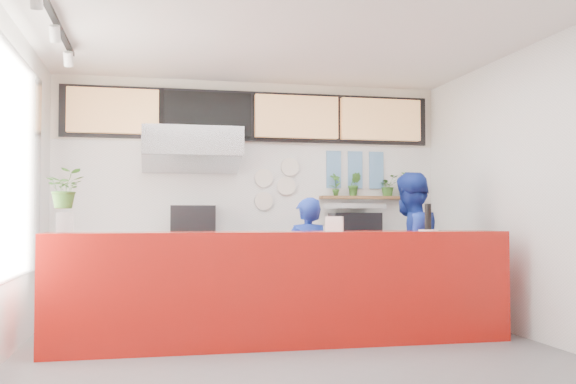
# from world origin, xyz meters

# --- Properties ---
(floor) EXTENTS (5.00, 5.00, 0.00)m
(floor) POSITION_xyz_m (0.00, 0.00, 0.00)
(floor) COLOR slate
(floor) RESTS_ON ground
(ceiling) EXTENTS (5.00, 5.00, 0.00)m
(ceiling) POSITION_xyz_m (0.00, 0.00, 3.00)
(ceiling) COLOR silver
(wall_back) EXTENTS (5.00, 0.00, 5.00)m
(wall_back) POSITION_xyz_m (0.00, 2.50, 1.50)
(wall_back) COLOR white
(wall_back) RESTS_ON ground
(wall_left) EXTENTS (0.00, 5.00, 5.00)m
(wall_left) POSITION_xyz_m (-2.50, 0.00, 1.50)
(wall_left) COLOR white
(wall_left) RESTS_ON ground
(wall_right) EXTENTS (0.00, 5.00, 5.00)m
(wall_right) POSITION_xyz_m (2.50, 0.00, 1.50)
(wall_right) COLOR white
(wall_right) RESTS_ON ground
(service_counter) EXTENTS (4.50, 0.60, 1.10)m
(service_counter) POSITION_xyz_m (0.00, 0.40, 0.55)
(service_counter) COLOR #B3130C
(service_counter) RESTS_ON ground
(cream_band) EXTENTS (5.00, 0.02, 0.80)m
(cream_band) POSITION_xyz_m (0.00, 2.49, 2.60)
(cream_band) COLOR beige
(cream_band) RESTS_ON wall_back
(prep_bench) EXTENTS (1.80, 0.60, 0.90)m
(prep_bench) POSITION_xyz_m (-0.80, 2.20, 0.45)
(prep_bench) COLOR #B2B5BA
(prep_bench) RESTS_ON ground
(panini_oven) EXTENTS (0.58, 0.58, 0.48)m
(panini_oven) POSITION_xyz_m (-0.77, 2.20, 1.14)
(panini_oven) COLOR black
(panini_oven) RESTS_ON prep_bench
(extraction_hood) EXTENTS (1.20, 0.70, 0.35)m
(extraction_hood) POSITION_xyz_m (-0.80, 2.15, 2.15)
(extraction_hood) COLOR #B2B5BA
(extraction_hood) RESTS_ON ceiling
(hood_lip) EXTENTS (1.20, 0.69, 0.31)m
(hood_lip) POSITION_xyz_m (-0.80, 2.15, 1.95)
(hood_lip) COLOR #B2B5BA
(hood_lip) RESTS_ON ceiling
(right_bench) EXTENTS (1.80, 0.60, 0.90)m
(right_bench) POSITION_xyz_m (1.50, 2.20, 0.45)
(right_bench) COLOR #B2B5BA
(right_bench) RESTS_ON ground
(espresso_machine) EXTENTS (0.64, 0.47, 0.40)m
(espresso_machine) POSITION_xyz_m (1.30, 2.20, 1.10)
(espresso_machine) COLOR black
(espresso_machine) RESTS_ON right_bench
(espresso_tray) EXTENTS (0.76, 0.61, 0.06)m
(espresso_tray) POSITION_xyz_m (1.30, 2.20, 1.38)
(espresso_tray) COLOR #AFB2B6
(espresso_tray) RESTS_ON espresso_machine
(herb_shelf) EXTENTS (1.40, 0.18, 0.04)m
(herb_shelf) POSITION_xyz_m (1.60, 2.40, 1.50)
(herb_shelf) COLOR brown
(herb_shelf) RESTS_ON wall_back
(menu_board_far_left) EXTENTS (1.10, 0.10, 0.55)m
(menu_board_far_left) POSITION_xyz_m (-1.75, 2.38, 2.55)
(menu_board_far_left) COLOR tan
(menu_board_far_left) RESTS_ON wall_back
(menu_board_mid_left) EXTENTS (1.10, 0.10, 0.55)m
(menu_board_mid_left) POSITION_xyz_m (-0.59, 2.38, 2.55)
(menu_board_mid_left) COLOR black
(menu_board_mid_left) RESTS_ON wall_back
(menu_board_mid_right) EXTENTS (1.10, 0.10, 0.55)m
(menu_board_mid_right) POSITION_xyz_m (0.57, 2.38, 2.55)
(menu_board_mid_right) COLOR tan
(menu_board_mid_right) RESTS_ON wall_back
(menu_board_far_right) EXTENTS (1.10, 0.10, 0.55)m
(menu_board_far_right) POSITION_xyz_m (1.73, 2.38, 2.55)
(menu_board_far_right) COLOR tan
(menu_board_far_right) RESTS_ON wall_back
(soffit) EXTENTS (4.80, 0.04, 0.65)m
(soffit) POSITION_xyz_m (0.00, 2.46, 2.55)
(soffit) COLOR black
(soffit) RESTS_ON wall_back
(window_pane) EXTENTS (0.04, 2.20, 1.90)m
(window_pane) POSITION_xyz_m (-2.47, 0.30, 1.70)
(window_pane) COLOR silver
(window_pane) RESTS_ON wall_left
(window_frame) EXTENTS (0.03, 2.30, 2.00)m
(window_frame) POSITION_xyz_m (-2.45, 0.30, 1.70)
(window_frame) COLOR #B2B5BA
(window_frame) RESTS_ON wall_left
(track_rail) EXTENTS (0.05, 2.40, 0.04)m
(track_rail) POSITION_xyz_m (-2.10, 0.00, 2.94)
(track_rail) COLOR black
(track_rail) RESTS_ON ceiling
(dec_plate_a) EXTENTS (0.24, 0.03, 0.24)m
(dec_plate_a) POSITION_xyz_m (0.15, 2.47, 1.75)
(dec_plate_a) COLOR silver
(dec_plate_a) RESTS_ON wall_back
(dec_plate_b) EXTENTS (0.24, 0.03, 0.24)m
(dec_plate_b) POSITION_xyz_m (0.45, 2.47, 1.65)
(dec_plate_b) COLOR silver
(dec_plate_b) RESTS_ON wall_back
(dec_plate_c) EXTENTS (0.24, 0.03, 0.24)m
(dec_plate_c) POSITION_xyz_m (0.15, 2.47, 1.45)
(dec_plate_c) COLOR silver
(dec_plate_c) RESTS_ON wall_back
(dec_plate_d) EXTENTS (0.24, 0.03, 0.24)m
(dec_plate_d) POSITION_xyz_m (0.50, 2.47, 1.90)
(dec_plate_d) COLOR silver
(dec_plate_d) RESTS_ON wall_back
(photo_frame_a) EXTENTS (0.20, 0.02, 0.25)m
(photo_frame_a) POSITION_xyz_m (1.10, 2.48, 2.00)
(photo_frame_a) COLOR #598CBF
(photo_frame_a) RESTS_ON wall_back
(photo_frame_b) EXTENTS (0.20, 0.02, 0.25)m
(photo_frame_b) POSITION_xyz_m (1.40, 2.48, 2.00)
(photo_frame_b) COLOR #598CBF
(photo_frame_b) RESTS_ON wall_back
(photo_frame_c) EXTENTS (0.20, 0.02, 0.25)m
(photo_frame_c) POSITION_xyz_m (1.70, 2.48, 2.00)
(photo_frame_c) COLOR #598CBF
(photo_frame_c) RESTS_ON wall_back
(photo_frame_d) EXTENTS (0.20, 0.02, 0.25)m
(photo_frame_d) POSITION_xyz_m (1.10, 2.48, 1.75)
(photo_frame_d) COLOR #598CBF
(photo_frame_d) RESTS_ON wall_back
(photo_frame_e) EXTENTS (0.20, 0.02, 0.25)m
(photo_frame_e) POSITION_xyz_m (1.40, 2.48, 1.75)
(photo_frame_e) COLOR #598CBF
(photo_frame_e) RESTS_ON wall_back
(photo_frame_f) EXTENTS (0.20, 0.02, 0.25)m
(photo_frame_f) POSITION_xyz_m (1.70, 2.48, 1.75)
(photo_frame_f) COLOR #598CBF
(photo_frame_f) RESTS_ON wall_back
(staff_center) EXTENTS (0.58, 0.44, 1.45)m
(staff_center) POSITION_xyz_m (0.38, 1.03, 0.73)
(staff_center) COLOR navy
(staff_center) RESTS_ON ground
(staff_right) EXTENTS (1.05, 0.98, 1.74)m
(staff_right) POSITION_xyz_m (1.51, 0.89, 0.87)
(staff_right) COLOR navy
(staff_right) RESTS_ON ground
(herb_a) EXTENTS (0.19, 0.16, 0.30)m
(herb_a) POSITION_xyz_m (1.10, 2.40, 1.67)
(herb_a) COLOR #336423
(herb_a) RESTS_ON herb_shelf
(herb_b) EXTENTS (0.21, 0.19, 0.31)m
(herb_b) POSITION_xyz_m (1.36, 2.40, 1.68)
(herb_b) COLOR #336423
(herb_b) RESTS_ON herb_shelf
(herb_c) EXTENTS (0.31, 0.29, 0.28)m
(herb_c) POSITION_xyz_m (1.83, 2.40, 1.66)
(herb_c) COLOR #336423
(herb_c) RESTS_ON herb_shelf
(herb_d) EXTENTS (0.20, 0.19, 0.34)m
(herb_d) POSITION_xyz_m (2.11, 2.40, 1.69)
(herb_d) COLOR #336423
(herb_d) RESTS_ON herb_shelf
(glass_vase) EXTENTS (0.18, 0.18, 0.19)m
(glass_vase) POSITION_xyz_m (-2.04, 0.34, 1.19)
(glass_vase) COLOR silver
(glass_vase) RESTS_ON service_counter
(basil_vase) EXTENTS (0.35, 0.31, 0.36)m
(basil_vase) POSITION_xyz_m (-2.04, 0.34, 1.50)
(basil_vase) COLOR #336423
(basil_vase) RESTS_ON glass_vase
(napkin_holder) EXTENTS (0.20, 0.16, 0.15)m
(napkin_holder) POSITION_xyz_m (0.50, 0.38, 1.17)
(napkin_holder) COLOR white
(napkin_holder) RESTS_ON service_counter
(white_plate) EXTENTS (0.25, 0.25, 0.01)m
(white_plate) POSITION_xyz_m (1.49, 0.35, 1.11)
(white_plate) COLOR white
(white_plate) RESTS_ON service_counter
(pepper_mill) EXTENTS (0.08, 0.08, 0.26)m
(pepper_mill) POSITION_xyz_m (1.49, 0.35, 1.25)
(pepper_mill) COLOR black
(pepper_mill) RESTS_ON white_plate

